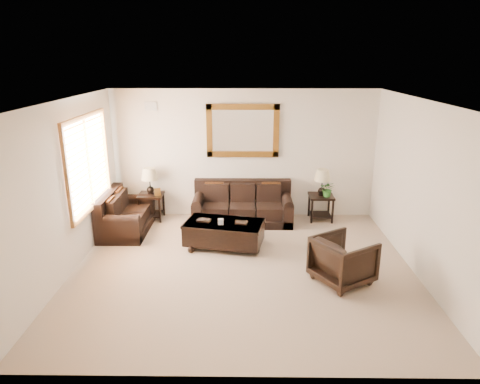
{
  "coord_description": "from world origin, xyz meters",
  "views": [
    {
      "loc": [
        0.03,
        -6.31,
        3.32
      ],
      "look_at": [
        -0.06,
        0.6,
        1.12
      ],
      "focal_mm": 32.0,
      "sensor_mm": 36.0,
      "label": 1
    }
  ],
  "objects_px": {
    "armchair": "(343,258)",
    "sofa": "(243,208)",
    "end_table_right": "(322,187)",
    "end_table_left": "(150,186)",
    "coffee_table": "(224,231)",
    "loveseat": "(124,217)"
  },
  "relations": [
    {
      "from": "end_table_right",
      "to": "armchair",
      "type": "height_order",
      "value": "end_table_right"
    },
    {
      "from": "end_table_left",
      "to": "loveseat",
      "type": "bearing_deg",
      "value": -120.87
    },
    {
      "from": "end_table_right",
      "to": "coffee_table",
      "type": "height_order",
      "value": "end_table_right"
    },
    {
      "from": "coffee_table",
      "to": "sofa",
      "type": "bearing_deg",
      "value": 87.22
    },
    {
      "from": "coffee_table",
      "to": "armchair",
      "type": "height_order",
      "value": "armchair"
    },
    {
      "from": "sofa",
      "to": "loveseat",
      "type": "xyz_separation_m",
      "value": [
        -2.34,
        -0.57,
        -0.01
      ]
    },
    {
      "from": "end_table_left",
      "to": "end_table_right",
      "type": "relative_size",
      "value": 1.02
    },
    {
      "from": "armchair",
      "to": "end_table_left",
      "type": "bearing_deg",
      "value": 20.89
    },
    {
      "from": "end_table_right",
      "to": "armchair",
      "type": "xyz_separation_m",
      "value": [
        -0.1,
        -2.63,
        -0.32
      ]
    },
    {
      "from": "end_table_left",
      "to": "sofa",
      "type": "bearing_deg",
      "value": -3.23
    },
    {
      "from": "armchair",
      "to": "sofa",
      "type": "bearing_deg",
      "value": -0.49
    },
    {
      "from": "end_table_right",
      "to": "coffee_table",
      "type": "bearing_deg",
      "value": -145.16
    },
    {
      "from": "end_table_right",
      "to": "armchair",
      "type": "distance_m",
      "value": 2.65
    },
    {
      "from": "loveseat",
      "to": "coffee_table",
      "type": "xyz_separation_m",
      "value": [
        2.01,
        -0.69,
        0.0
      ]
    },
    {
      "from": "sofa",
      "to": "end_table_left",
      "type": "distance_m",
      "value": 1.98
    },
    {
      "from": "sofa",
      "to": "end_table_left",
      "type": "relative_size",
      "value": 1.82
    },
    {
      "from": "sofa",
      "to": "end_table_left",
      "type": "height_order",
      "value": "end_table_left"
    },
    {
      "from": "armchair",
      "to": "coffee_table",
      "type": "bearing_deg",
      "value": 24.09
    },
    {
      "from": "sofa",
      "to": "armchair",
      "type": "xyz_separation_m",
      "value": [
        1.55,
        -2.51,
        0.09
      ]
    },
    {
      "from": "loveseat",
      "to": "armchair",
      "type": "distance_m",
      "value": 4.34
    },
    {
      "from": "loveseat",
      "to": "end_table_right",
      "type": "xyz_separation_m",
      "value": [
        3.99,
        0.68,
        0.42
      ]
    },
    {
      "from": "sofa",
      "to": "end_table_right",
      "type": "height_order",
      "value": "end_table_right"
    }
  ]
}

